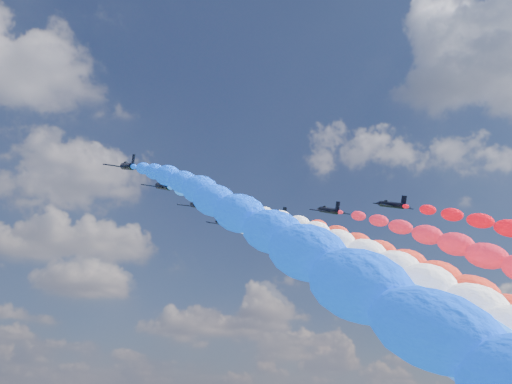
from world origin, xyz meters
name	(u,v)px	position (x,y,z in m)	size (l,w,h in m)	color
jet_0	(128,166)	(-32.80, -5.69, 89.36)	(9.74, 13.05, 2.88)	black
trail_0	(230,225)	(-32.80, -60.97, 63.06)	(6.88, 107.02, 55.77)	blue
jet_1	(164,186)	(-22.58, 3.33, 89.36)	(9.74, 13.05, 2.88)	black
trail_1	(275,250)	(-22.58, -51.95, 63.06)	(6.88, 107.02, 55.77)	#1A64FF
jet_2	(197,205)	(-11.08, 13.57, 89.36)	(9.74, 13.05, 2.88)	black
trail_2	(312,271)	(-11.08, -41.71, 63.06)	(6.88, 107.02, 55.77)	#2953FF
jet_3	(243,207)	(-0.76, 10.04, 89.36)	(9.74, 13.05, 2.88)	black
trail_3	(381,272)	(-0.76, -45.24, 63.06)	(6.88, 107.02, 55.77)	white
jet_4	(224,223)	(0.66, 25.55, 89.36)	(9.74, 13.05, 2.88)	black
trail_4	(338,289)	(0.66, -29.73, 63.06)	(6.88, 107.02, 55.77)	white
jet_5	(277,216)	(10.05, 13.51, 89.36)	(9.74, 13.05, 2.88)	black
trail_5	(423,281)	(10.05, -41.77, 63.06)	(6.88, 107.02, 55.77)	red
jet_6	(329,210)	(19.71, 4.20, 89.36)	(9.74, 13.05, 2.88)	black
trail_6	(509,276)	(19.71, -51.08, 63.06)	(6.88, 107.02, 55.77)	red
jet_7	(392,205)	(31.08, -6.05, 89.36)	(9.74, 13.05, 2.88)	black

